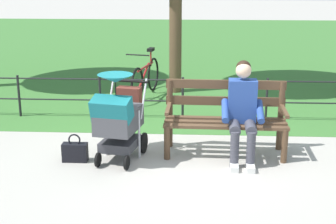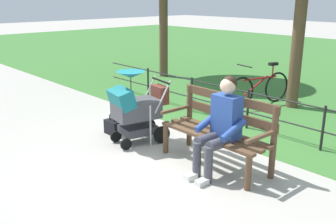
{
  "view_description": "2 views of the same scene",
  "coord_description": "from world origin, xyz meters",
  "px_view_note": "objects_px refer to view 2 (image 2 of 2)",
  "views": [
    {
      "loc": [
        -0.18,
        6.24,
        2.44
      ],
      "look_at": [
        0.14,
        0.22,
        0.65
      ],
      "focal_mm": 53.34,
      "sensor_mm": 36.0,
      "label": 1
    },
    {
      "loc": [
        -3.73,
        3.68,
        2.23
      ],
      "look_at": [
        0.08,
        0.2,
        0.65
      ],
      "focal_mm": 40.71,
      "sensor_mm": 36.0,
      "label": 2
    }
  ],
  "objects_px": {
    "bicycle": "(260,88)",
    "stroller": "(136,107)",
    "person_on_bench": "(221,124)",
    "handbag": "(113,127)",
    "park_bench": "(219,127)"
  },
  "relations": [
    {
      "from": "stroller",
      "to": "handbag",
      "type": "relative_size",
      "value": 3.11
    },
    {
      "from": "stroller",
      "to": "person_on_bench",
      "type": "bearing_deg",
      "value": -174.84
    },
    {
      "from": "park_bench",
      "to": "person_on_bench",
      "type": "relative_size",
      "value": 1.26
    },
    {
      "from": "bicycle",
      "to": "stroller",
      "type": "bearing_deg",
      "value": 89.54
    },
    {
      "from": "person_on_bench",
      "to": "stroller",
      "type": "xyz_separation_m",
      "value": [
        1.57,
        0.14,
        -0.08
      ]
    },
    {
      "from": "park_bench",
      "to": "bicycle",
      "type": "relative_size",
      "value": 0.99
    },
    {
      "from": "bicycle",
      "to": "person_on_bench",
      "type": "bearing_deg",
      "value": 116.34
    },
    {
      "from": "stroller",
      "to": "bicycle",
      "type": "distance_m",
      "value": 3.27
    },
    {
      "from": "handbag",
      "to": "park_bench",
      "type": "bearing_deg",
      "value": -167.38
    },
    {
      "from": "person_on_bench",
      "to": "stroller",
      "type": "bearing_deg",
      "value": 5.16
    },
    {
      "from": "person_on_bench",
      "to": "stroller",
      "type": "relative_size",
      "value": 1.11
    },
    {
      "from": "person_on_bench",
      "to": "handbag",
      "type": "distance_m",
      "value": 2.22
    },
    {
      "from": "handbag",
      "to": "stroller",
      "type": "bearing_deg",
      "value": -173.11
    },
    {
      "from": "bicycle",
      "to": "park_bench",
      "type": "bearing_deg",
      "value": 114.87
    },
    {
      "from": "person_on_bench",
      "to": "handbag",
      "type": "bearing_deg",
      "value": 5.62
    }
  ]
}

